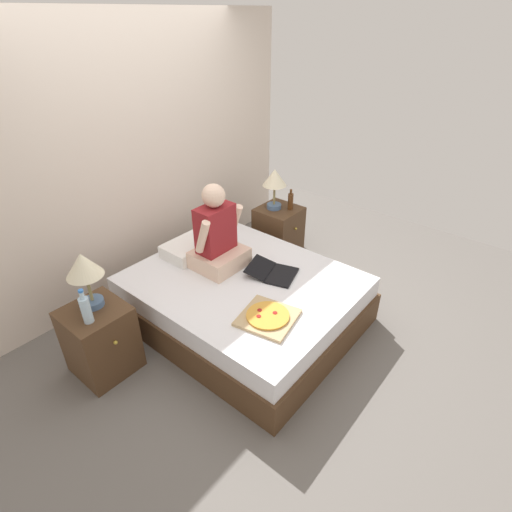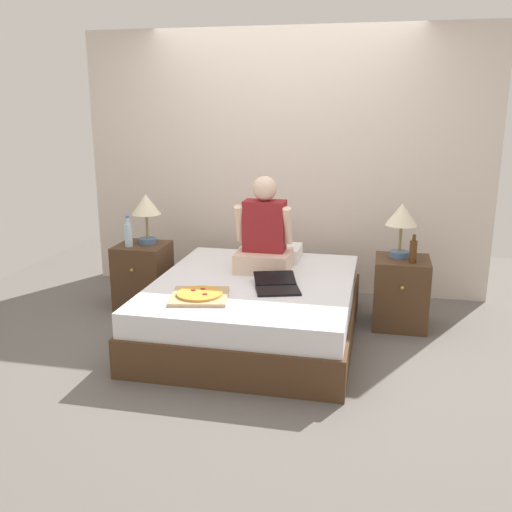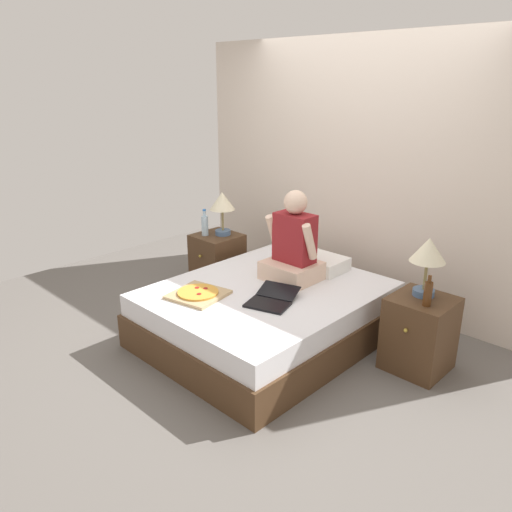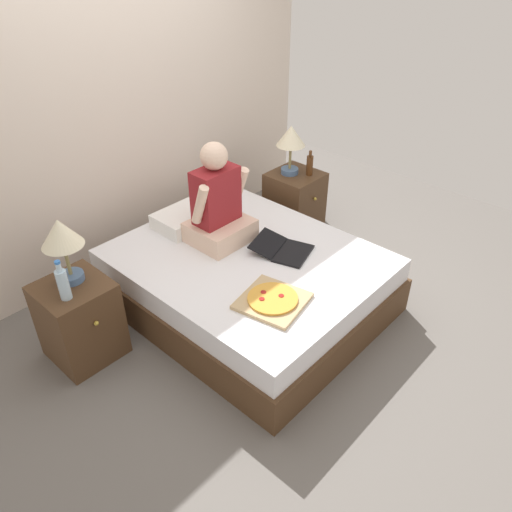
{
  "view_description": "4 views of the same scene",
  "coord_description": "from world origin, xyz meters",
  "px_view_note": "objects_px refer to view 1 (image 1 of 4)",
  "views": [
    {
      "loc": [
        -2.14,
        -1.9,
        2.46
      ],
      "look_at": [
        0.04,
        -0.11,
        0.72
      ],
      "focal_mm": 28.0,
      "sensor_mm": 36.0,
      "label": 1
    },
    {
      "loc": [
        0.93,
        -4.18,
        1.82
      ],
      "look_at": [
        0.04,
        -0.1,
        0.69
      ],
      "focal_mm": 40.0,
      "sensor_mm": 36.0,
      "label": 2
    },
    {
      "loc": [
        2.59,
        -2.8,
        2.11
      ],
      "look_at": [
        0.04,
        -0.17,
        0.8
      ],
      "focal_mm": 35.0,
      "sensor_mm": 36.0,
      "label": 3
    },
    {
      "loc": [
        -2.21,
        -2.11,
        2.52
      ],
      "look_at": [
        -0.14,
        -0.21,
        0.62
      ],
      "focal_mm": 35.0,
      "sensor_mm": 36.0,
      "label": 4
    }
  ],
  "objects_px": {
    "nightstand_right": "(278,232)",
    "laptop": "(275,273)",
    "nightstand_left": "(101,340)",
    "person_seated": "(217,237)",
    "pizza_box": "(268,317)",
    "lamp_on_left_nightstand": "(84,269)",
    "bed": "(244,299)",
    "beer_bottle": "(291,201)",
    "lamp_on_right_nightstand": "(275,180)",
    "water_bottle": "(86,309)"
  },
  "relations": [
    {
      "from": "nightstand_right",
      "to": "laptop",
      "type": "bearing_deg",
      "value": -145.19
    },
    {
      "from": "nightstand_left",
      "to": "person_seated",
      "type": "height_order",
      "value": "person_seated"
    },
    {
      "from": "laptop",
      "to": "pizza_box",
      "type": "bearing_deg",
      "value": -147.72
    },
    {
      "from": "lamp_on_left_nightstand",
      "to": "pizza_box",
      "type": "bearing_deg",
      "value": -51.27
    },
    {
      "from": "bed",
      "to": "nightstand_right",
      "type": "xyz_separation_m",
      "value": [
        1.14,
        0.47,
        0.06
      ]
    },
    {
      "from": "bed",
      "to": "beer_bottle",
      "type": "xyz_separation_m",
      "value": [
        1.21,
        0.37,
        0.45
      ]
    },
    {
      "from": "nightstand_right",
      "to": "pizza_box",
      "type": "height_order",
      "value": "nightstand_right"
    },
    {
      "from": "nightstand_left",
      "to": "beer_bottle",
      "type": "relative_size",
      "value": 2.53
    },
    {
      "from": "lamp_on_left_nightstand",
      "to": "nightstand_left",
      "type": "bearing_deg",
      "value": -128.63
    },
    {
      "from": "nightstand_left",
      "to": "lamp_on_right_nightstand",
      "type": "relative_size",
      "value": 1.29
    },
    {
      "from": "beer_bottle",
      "to": "laptop",
      "type": "relative_size",
      "value": 0.47
    },
    {
      "from": "bed",
      "to": "pizza_box",
      "type": "relative_size",
      "value": 4.04
    },
    {
      "from": "lamp_on_left_nightstand",
      "to": "beer_bottle",
      "type": "xyz_separation_m",
      "value": [
        2.32,
        -0.15,
        -0.23
      ]
    },
    {
      "from": "water_bottle",
      "to": "beer_bottle",
      "type": "height_order",
      "value": "water_bottle"
    },
    {
      "from": "bed",
      "to": "beer_bottle",
      "type": "distance_m",
      "value": 1.35
    },
    {
      "from": "bed",
      "to": "pizza_box",
      "type": "bearing_deg",
      "value": -120.33
    },
    {
      "from": "nightstand_left",
      "to": "beer_bottle",
      "type": "bearing_deg",
      "value": -2.43
    },
    {
      "from": "lamp_on_right_nightstand",
      "to": "laptop",
      "type": "distance_m",
      "value": 1.22
    },
    {
      "from": "lamp_on_right_nightstand",
      "to": "pizza_box",
      "type": "bearing_deg",
      "value": -144.14
    },
    {
      "from": "nightstand_right",
      "to": "lamp_on_right_nightstand",
      "type": "xyz_separation_m",
      "value": [
        -0.03,
        0.05,
        0.62
      ]
    },
    {
      "from": "bed",
      "to": "person_seated",
      "type": "relative_size",
      "value": 2.44
    },
    {
      "from": "water_bottle",
      "to": "nightstand_right",
      "type": "relative_size",
      "value": 0.47
    },
    {
      "from": "lamp_on_left_nightstand",
      "to": "pizza_box",
      "type": "distance_m",
      "value": 1.37
    },
    {
      "from": "lamp_on_left_nightstand",
      "to": "lamp_on_right_nightstand",
      "type": "xyz_separation_m",
      "value": [
        2.22,
        0.0,
        0.0
      ]
    },
    {
      "from": "laptop",
      "to": "pizza_box",
      "type": "height_order",
      "value": "laptop"
    },
    {
      "from": "lamp_on_right_nightstand",
      "to": "beer_bottle",
      "type": "distance_m",
      "value": 0.29
    },
    {
      "from": "lamp_on_left_nightstand",
      "to": "laptop",
      "type": "distance_m",
      "value": 1.55
    },
    {
      "from": "nightstand_right",
      "to": "lamp_on_right_nightstand",
      "type": "relative_size",
      "value": 1.29
    },
    {
      "from": "bed",
      "to": "person_seated",
      "type": "height_order",
      "value": "person_seated"
    },
    {
      "from": "bed",
      "to": "nightstand_left",
      "type": "bearing_deg",
      "value": 157.69
    },
    {
      "from": "pizza_box",
      "to": "beer_bottle",
      "type": "bearing_deg",
      "value": 29.91
    },
    {
      "from": "nightstand_left",
      "to": "lamp_on_left_nightstand",
      "type": "height_order",
      "value": "lamp_on_left_nightstand"
    },
    {
      "from": "nightstand_left",
      "to": "person_seated",
      "type": "bearing_deg",
      "value": -7.57
    },
    {
      "from": "lamp_on_left_nightstand",
      "to": "pizza_box",
      "type": "relative_size",
      "value": 0.96
    },
    {
      "from": "water_bottle",
      "to": "laptop",
      "type": "relative_size",
      "value": 0.56
    },
    {
      "from": "bed",
      "to": "water_bottle",
      "type": "height_order",
      "value": "water_bottle"
    },
    {
      "from": "lamp_on_left_nightstand",
      "to": "water_bottle",
      "type": "distance_m",
      "value": 0.28
    },
    {
      "from": "water_bottle",
      "to": "laptop",
      "type": "xyz_separation_m",
      "value": [
        1.44,
        -0.56,
        -0.21
      ]
    },
    {
      "from": "pizza_box",
      "to": "lamp_on_right_nightstand",
      "type": "bearing_deg",
      "value": 35.86
    },
    {
      "from": "nightstand_left",
      "to": "pizza_box",
      "type": "relative_size",
      "value": 1.24
    },
    {
      "from": "nightstand_right",
      "to": "beer_bottle",
      "type": "height_order",
      "value": "beer_bottle"
    },
    {
      "from": "water_bottle",
      "to": "nightstand_right",
      "type": "height_order",
      "value": "water_bottle"
    },
    {
      "from": "person_seated",
      "to": "laptop",
      "type": "bearing_deg",
      "value": -68.13
    },
    {
      "from": "water_bottle",
      "to": "person_seated",
      "type": "bearing_deg",
      "value": -2.97
    },
    {
      "from": "lamp_on_right_nightstand",
      "to": "person_seated",
      "type": "height_order",
      "value": "person_seated"
    },
    {
      "from": "bed",
      "to": "nightstand_left",
      "type": "relative_size",
      "value": 3.27
    },
    {
      "from": "bed",
      "to": "water_bottle",
      "type": "bearing_deg",
      "value": 162.78
    },
    {
      "from": "lamp_on_right_nightstand",
      "to": "person_seated",
      "type": "distance_m",
      "value": 1.13
    },
    {
      "from": "nightstand_right",
      "to": "beer_bottle",
      "type": "relative_size",
      "value": 2.53
    },
    {
      "from": "nightstand_right",
      "to": "pizza_box",
      "type": "distance_m",
      "value": 1.74
    }
  ]
}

